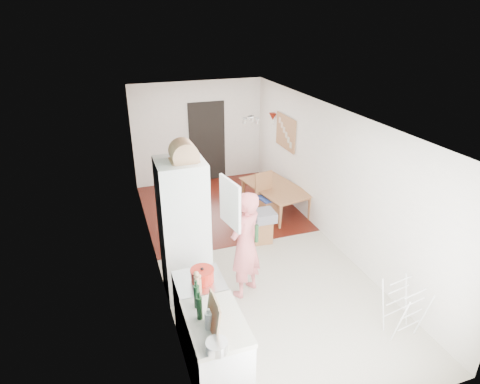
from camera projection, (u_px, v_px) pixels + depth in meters
room_shell at (248, 187)px, 6.78m from camera, size 3.20×7.00×2.50m
floor at (247, 250)px, 7.29m from camera, size 3.20×7.00×0.01m
wood_floor_overlay at (219, 207)px, 8.88m from camera, size 3.20×3.30×0.01m
sage_wall_panel at (174, 226)px, 4.34m from camera, size 0.02×3.00×1.30m
tile_splashback at (189, 310)px, 4.15m from camera, size 0.02×1.90×0.50m
doorway_recess at (207, 142)px, 9.94m from camera, size 0.90×0.04×2.00m
base_cabinet at (217, 354)px, 4.54m from camera, size 0.60×0.90×0.86m
worktop at (216, 323)px, 4.35m from camera, size 0.62×0.92×0.06m
range_cooker at (201, 311)px, 5.18m from camera, size 0.60×0.60×0.88m
cooker_top at (199, 282)px, 4.99m from camera, size 0.60×0.60×0.04m
fridge_housing at (184, 230)px, 5.80m from camera, size 0.66×0.66×2.15m
fridge_door at (230, 203)px, 5.53m from camera, size 0.14×0.56×0.70m
fridge_interior at (204, 198)px, 5.70m from camera, size 0.02×0.52×0.66m
pinboard at (286, 132)px, 8.76m from camera, size 0.03×0.90×0.70m
pinboard_frame at (285, 132)px, 8.76m from camera, size 0.00×0.94×0.74m
wall_sconce at (273, 117)px, 9.22m from camera, size 0.18×0.18×0.16m
person at (245, 236)px, 5.81m from camera, size 0.87×0.80×1.99m
dining_table at (276, 200)px, 8.66m from camera, size 1.00×1.49×0.48m
dining_chair at (269, 197)px, 8.22m from camera, size 0.49×0.49×0.97m
stool at (262, 230)px, 7.50m from camera, size 0.37×0.37×0.44m
grey_drape at (264, 216)px, 7.37m from camera, size 0.41×0.41×0.18m
drying_rack at (403, 310)px, 5.28m from camera, size 0.45×0.41×0.77m
bread_bin at (184, 154)px, 5.30m from camera, size 0.43×0.41×0.20m
red_casserole at (202, 275)px, 4.93m from camera, size 0.31×0.31×0.17m
steel_pan at (217, 346)px, 3.92m from camera, size 0.24×0.24×0.11m
held_bottle at (257, 233)px, 5.65m from camera, size 0.06×0.06×0.27m
bottle_a at (197, 297)px, 4.47m from camera, size 0.08×0.08×0.29m
bottle_b at (199, 308)px, 4.31m from camera, size 0.08×0.08×0.28m
bottle_c at (209, 321)px, 4.19m from camera, size 0.09×0.09×0.20m
pepper_mill_front at (199, 285)px, 4.73m from camera, size 0.07×0.07×0.20m
pepper_mill_back at (197, 285)px, 4.71m from camera, size 0.07×0.07×0.23m
chopping_boards at (213, 315)px, 4.11m from camera, size 0.11×0.30×0.41m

